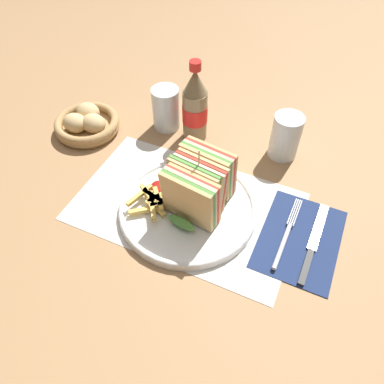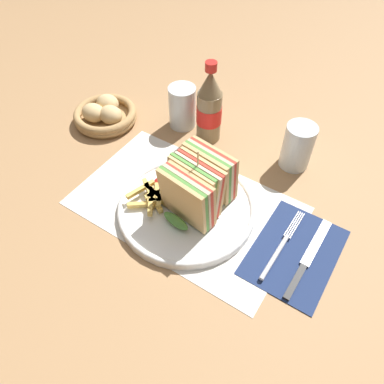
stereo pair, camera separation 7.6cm
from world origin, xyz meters
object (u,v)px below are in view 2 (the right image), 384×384
Objects in this scene: plate_main at (187,208)px; knife at (308,258)px; fork at (279,250)px; glass_far at (182,107)px; bread_basket at (105,114)px; coke_bottle_near at (209,108)px; glass_near at (297,149)px; club_sandwich at (198,186)px.

plate_main is 1.42× the size of knife.
fork is 0.43m from glass_far.
coke_bottle_near is at bearing 19.74° from bread_basket.
glass_far is (-0.30, -0.02, 0.01)m from glass_near.
coke_bottle_near is 0.28m from bread_basket.
club_sandwich is 0.80× the size of knife.
plate_main is 1.56× the size of fork.
glass_near is (0.22, 0.03, -0.04)m from coke_bottle_near.
glass_far is (-0.18, 0.22, -0.02)m from club_sandwich.
knife is 0.47m from glass_far.
knife is at bearing -10.25° from bread_basket.
coke_bottle_near reaches higher than fork.
coke_bottle_near is at bearing -173.01° from glass_near.
glass_near is at bearing 62.79° from plate_main.
glass_near is 0.30m from glass_far.
plate_main is 0.37m from bread_basket.
fork reaches higher than knife.
glass_near is at bearing 107.57° from fork.
club_sandwich is 1.49× the size of glass_far.
bread_basket reaches higher than plate_main.
club_sandwich is 0.20m from fork.
fork is at bearing -163.15° from knife.
knife is (0.26, 0.03, -0.00)m from plate_main.
glass_near reaches higher than fork.
fork is 0.89× the size of coke_bottle_near.
bread_basket reaches higher than fork.
fork is 0.37m from coke_bottle_near.
knife is at bearing 2.54° from club_sandwich.
fork is 1.69× the size of glass_near.
coke_bottle_near is (-0.29, 0.22, 0.08)m from fork.
glass_far is (-0.17, 0.23, 0.04)m from plate_main.
club_sandwich is 1.00× the size of bread_basket.
plate_main reaches higher than knife.
plate_main is at bearing -173.48° from knife.
coke_bottle_near is at bearing 144.09° from fork.
coke_bottle_near reaches higher than club_sandwich.
coke_bottle_near is 1.89× the size of glass_far.
glass_near is at bearing 3.75° from glass_far.
coke_bottle_near reaches higher than glass_far.
plate_main is at bearing -117.21° from glass_near.
coke_bottle_near is at bearing 110.91° from plate_main.
club_sandwich reaches higher than knife.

